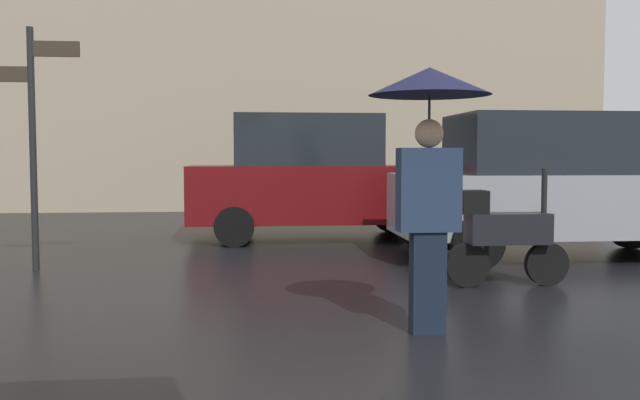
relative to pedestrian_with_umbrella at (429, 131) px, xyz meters
The scene contains 5 objects.
pedestrian_with_umbrella is the anchor object (origin of this frame).
parked_scooter 2.40m from the pedestrian_with_umbrella, 54.27° to the left, with size 1.32×0.32×1.23m.
parked_car_left 4.58m from the pedestrian_with_umbrella, 53.22° to the left, with size 4.44×1.83×1.92m.
parked_car_right 6.13m from the pedestrian_with_umbrella, 92.90° to the left, with size 4.22×1.96×2.02m.
street_signpost 5.10m from the pedestrian_with_umbrella, 140.06° to the left, with size 1.08×0.08×2.87m.
Camera 1 is at (0.19, -2.04, 1.36)m, focal length 38.42 mm.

